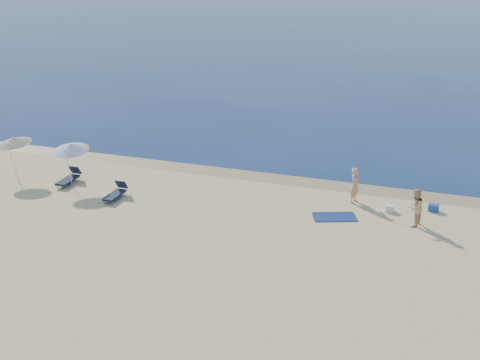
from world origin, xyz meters
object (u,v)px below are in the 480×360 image
at_px(person_left, 355,185).
at_px(umbrella_near, 71,147).
at_px(blue_cooler, 434,208).
at_px(person_right, 415,208).

xyz_separation_m(person_left, umbrella_near, (-13.49, -2.43, 1.14)).
distance_m(person_left, umbrella_near, 13.75).
xyz_separation_m(blue_cooler, umbrella_near, (-17.00, -2.59, 1.82)).
bearing_deg(person_left, blue_cooler, -73.18).
bearing_deg(umbrella_near, person_right, -2.96).
xyz_separation_m(person_left, person_right, (2.79, -1.75, -0.02)).
bearing_deg(person_right, umbrella_near, -73.94).
bearing_deg(umbrella_near, person_left, 4.87).
xyz_separation_m(person_right, umbrella_near, (-16.27, -0.68, 1.16)).
bearing_deg(person_right, person_left, -108.49).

